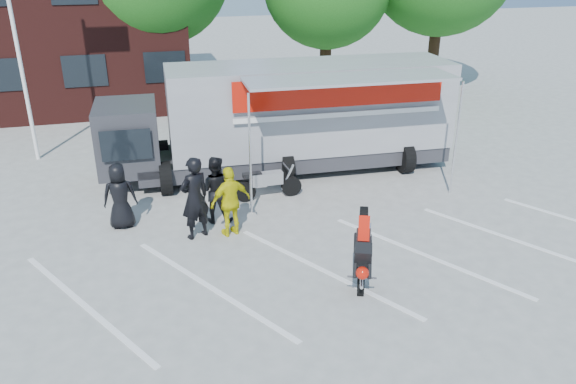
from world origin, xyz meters
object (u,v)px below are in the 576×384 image
parked_motorcycle (269,198)px  spectator_leather_a (120,196)px  spectator_leather_c (215,190)px  spectator_hivis (231,201)px  spectator_leather_b (195,198)px  transporter_truck (294,170)px  stunt_bike_rider (360,277)px

parked_motorcycle → spectator_leather_a: spectator_leather_a is taller
spectator_leather_c → spectator_hivis: bearing=125.6°
spectator_leather_c → parked_motorcycle: bearing=-128.6°
spectator_leather_b → spectator_hivis: 0.83m
spectator_hivis → spectator_leather_c: bearing=-90.4°
transporter_truck → spectator_leather_b: 5.05m
spectator_leather_a → spectator_leather_b: bearing=149.1°
stunt_bike_rider → spectator_hivis: size_ratio=1.04×
spectator_leather_a → spectator_hivis: 2.72m
transporter_truck → spectator_hivis: bearing=-123.0°
transporter_truck → parked_motorcycle: transporter_truck is taller
spectator_leather_a → spectator_hivis: (2.49, -1.09, 0.04)m
parked_motorcycle → spectator_leather_a: bearing=98.5°
transporter_truck → spectator_leather_b: size_ratio=5.10×
transporter_truck → spectator_hivis: size_ratio=5.95×
stunt_bike_rider → spectator_leather_a: size_ratio=1.08×
spectator_leather_a → spectator_leather_b: size_ratio=0.82×
stunt_bike_rider → spectator_leather_c: (-2.46, 3.41, 0.85)m
stunt_bike_rider → spectator_leather_c: 4.29m
spectator_leather_c → transporter_truck: bearing=-115.3°
spectator_leather_b → parked_motorcycle: bearing=-165.7°
spectator_leather_c → spectator_hivis: (0.24, -0.80, 0.00)m
transporter_truck → spectator_leather_b: (-3.40, -3.60, 0.99)m
spectator_leather_a → spectator_leather_c: bearing=172.3°
parked_motorcycle → spectator_leather_c: bearing=120.3°
spectator_leather_a → spectator_hivis: bearing=156.1°
transporter_truck → parked_motorcycle: size_ratio=5.38×
spectator_leather_a → spectator_leather_c: (2.25, -0.29, 0.03)m
transporter_truck → spectator_leather_c: 4.14m
parked_motorcycle → spectator_leather_a: 3.98m
spectator_leather_a → spectator_hivis: spectator_hivis is taller
parked_motorcycle → spectator_leather_a: size_ratio=1.15×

